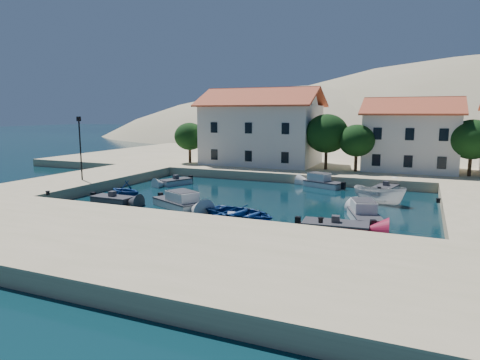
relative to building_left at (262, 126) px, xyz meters
name	(u,v)px	position (x,y,z in m)	size (l,w,h in m)	color
ground	(198,228)	(6.00, -28.00, -5.94)	(400.00, 400.00, 0.00)	black
quay_south	(144,246)	(6.00, -34.00, -5.44)	(52.00, 12.00, 1.00)	tan
quay_west	(85,181)	(-13.00, -18.00, -5.44)	(8.00, 20.00, 1.00)	tan
quay_north	(337,162)	(8.00, 10.00, -5.44)	(80.00, 36.00, 1.00)	tan
hills	(444,211)	(26.64, 95.62, -29.34)	(254.00, 176.00, 99.00)	tan
building_left	(262,126)	(0.00, 0.00, 0.00)	(14.70, 9.45, 9.70)	silver
building_mid	(411,133)	(18.00, 1.00, -0.71)	(10.50, 8.40, 8.30)	silver
trees	(340,137)	(10.51, -2.54, -1.10)	(37.30, 5.30, 6.45)	#382314
lamppost	(80,142)	(-11.50, -20.00, -1.18)	(0.35, 0.25, 6.22)	black
bollards	(259,203)	(8.80, -24.13, -4.79)	(29.36, 9.56, 0.30)	black
motorboat_grey_sw	(113,200)	(-4.45, -24.01, -5.64)	(3.60, 1.65, 1.25)	#37363B
cabin_cruiser_south	(178,201)	(1.41, -23.09, -5.46)	(5.18, 3.96, 1.60)	silver
rowboat_south	(241,219)	(7.66, -24.71, -5.94)	(3.92, 5.49, 1.14)	navy
motorboat_red_se	(335,227)	(14.54, -25.24, -5.64)	(4.34, 2.24, 1.25)	maroon
cabin_cruiser_east	(365,215)	(15.96, -21.94, -5.46)	(3.11, 4.76, 1.60)	silver
boat_east	(379,204)	(16.27, -15.19, -5.94)	(1.68, 4.45, 1.72)	silver
motorboat_white_ne	(386,189)	(16.35, -9.26, -5.64)	(2.54, 4.04, 1.25)	silver
rowboat_west	(126,198)	(-4.79, -21.82, -5.94)	(2.96, 3.43, 1.81)	navy
motorboat_white_west	(176,182)	(-4.57, -13.73, -5.64)	(2.69, 3.66, 1.25)	silver
cabin_cruiser_north	(323,183)	(10.19, -9.00, -5.46)	(4.35, 3.06, 1.60)	silver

